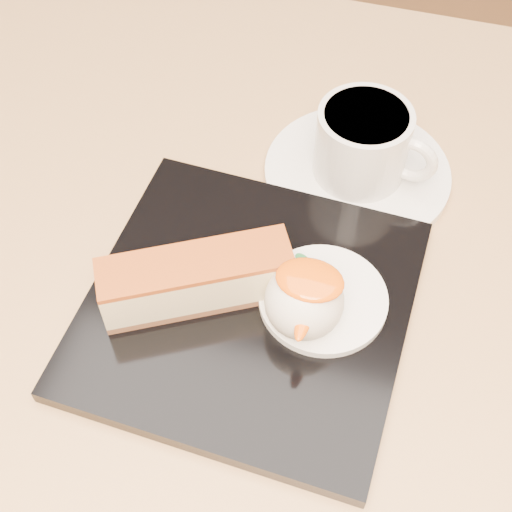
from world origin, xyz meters
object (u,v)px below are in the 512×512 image
(table, at_px, (267,424))
(cheesecake, at_px, (196,279))
(ice_cream_scoop, at_px, (304,301))
(saucer, at_px, (357,174))
(coffee_cup, at_px, (364,143))
(dessert_plate, at_px, (248,306))

(table, bearing_deg, cheesecake, 170.42)
(table, bearing_deg, ice_cream_scoop, 24.94)
(table, distance_m, saucer, 0.23)
(table, distance_m, ice_cream_scoop, 0.19)
(saucer, distance_m, coffee_cup, 0.04)
(ice_cream_scoop, bearing_deg, cheesecake, 180.00)
(ice_cream_scoop, relative_size, saucer, 0.35)
(cheesecake, xyz_separation_m, ice_cream_scoop, (0.08, 0.00, 0.01))
(saucer, bearing_deg, cheesecake, -118.94)
(coffee_cup, bearing_deg, saucer, -180.00)
(dessert_plate, height_order, ice_cream_scoop, ice_cream_scoop)
(dessert_plate, distance_m, cheesecake, 0.04)
(cheesecake, height_order, saucer, cheesecake)
(cheesecake, height_order, ice_cream_scoop, ice_cream_scoop)
(dessert_plate, xyz_separation_m, ice_cream_scoop, (0.04, -0.01, 0.03))
(dessert_plate, height_order, saucer, dessert_plate)
(cheesecake, relative_size, saucer, 0.87)
(ice_cream_scoop, height_order, saucer, ice_cream_scoop)
(dessert_plate, height_order, cheesecake, cheesecake)
(table, relative_size, saucer, 5.33)
(cheesecake, bearing_deg, saucer, 32.15)
(cheesecake, distance_m, coffee_cup, 0.17)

